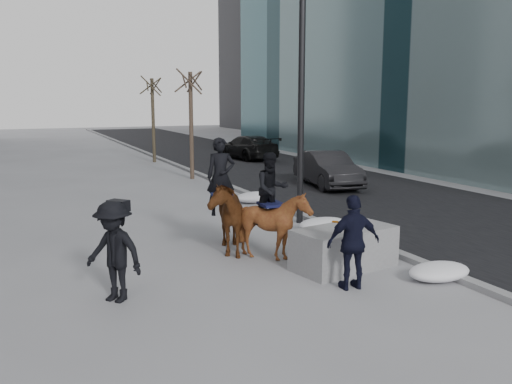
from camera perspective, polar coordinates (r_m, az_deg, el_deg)
name	(u,v)px	position (r m, az deg, el deg)	size (l,w,h in m)	color
ground	(281,276)	(10.81, 2.63, -8.86)	(120.00, 120.00, 0.00)	gray
road	(323,183)	(22.66, 7.11, 0.94)	(8.00, 90.00, 0.01)	black
curb	(234,188)	(20.88, -2.33, 0.41)	(0.25, 90.00, 0.12)	gray
planter	(344,248)	(11.33, 9.26, -5.85)	(2.12, 1.06, 0.85)	gray
car_near	(327,169)	(21.75, 7.52, 2.42)	(1.48, 4.24, 1.40)	black
car_far	(247,147)	(31.53, -0.94, 4.74)	(1.94, 4.76, 1.38)	black
tree_near	(191,120)	(23.65, -6.84, 7.51)	(1.20, 1.20, 5.10)	#3A2B22
tree_far	(153,116)	(30.35, -10.79, 7.86)	(1.20, 1.20, 5.06)	#352C1F
mounted_left	(223,210)	(12.34, -3.48, -1.87)	(1.36, 2.16, 2.59)	#49260E
mounted_right	(274,217)	(11.71, 1.87, -2.65)	(1.28, 1.43, 2.32)	#4B1C0F
feeder	(353,242)	(10.04, 10.22, -5.24)	(1.07, 0.92, 1.75)	black
camera_crew	(114,251)	(9.60, -14.72, -6.04)	(1.23, 1.29, 1.75)	black
lamppost	(304,40)	(14.98, 5.07, 15.65)	(0.25, 1.43, 9.09)	black
snow_piles	(317,222)	(14.73, 6.42, -3.14)	(1.41, 9.57, 0.36)	white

